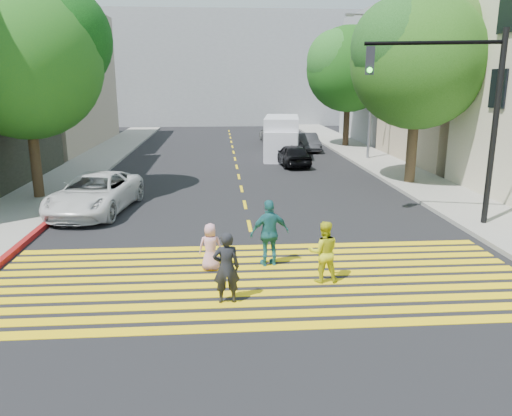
{
  "coord_description": "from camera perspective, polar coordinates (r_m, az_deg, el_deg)",
  "views": [
    {
      "loc": [
        -0.98,
        -10.27,
        4.81
      ],
      "look_at": [
        0.0,
        3.0,
        1.4
      ],
      "focal_mm": 35.0,
      "sensor_mm": 36.0,
      "label": 1
    }
  ],
  "objects": [
    {
      "name": "white_sedan",
      "position": [
        19.57,
        -17.92,
        1.61
      ],
      "size": [
        3.11,
        5.49,
        1.45
      ],
      "primitive_type": "imported",
      "rotation": [
        0.0,
        0.0,
        -0.14
      ],
      "color": "silver",
      "rests_on": "ground"
    },
    {
      "name": "pedestrian_woman",
      "position": [
        12.27,
        7.73,
        -4.99
      ],
      "size": [
        0.77,
        0.61,
        1.54
      ],
      "primitive_type": "imported",
      "rotation": [
        0.0,
        0.0,
        3.11
      ],
      "color": "gold",
      "rests_on": "ground"
    },
    {
      "name": "dark_car_parked",
      "position": [
        35.42,
        5.94,
        7.5
      ],
      "size": [
        1.33,
        3.73,
        1.23
      ],
      "primitive_type": "imported",
      "rotation": [
        0.0,
        0.0,
        0.01
      ],
      "color": "#232428",
      "rests_on": "ground"
    },
    {
      "name": "pedestrian_child",
      "position": [
        13.02,
        -5.22,
        -4.44
      ],
      "size": [
        0.62,
        0.41,
        1.25
      ],
      "primitive_type": "imported",
      "rotation": [
        0.0,
        0.0,
        3.12
      ],
      "color": "pink",
      "rests_on": "ground"
    },
    {
      "name": "traffic_signal",
      "position": [
        17.69,
        22.16,
        11.17
      ],
      "size": [
        4.26,
        1.29,
        6.4
      ],
      "rotation": [
        0.0,
        0.0,
        -0.25
      ],
      "color": "black",
      "rests_on": "ground"
    },
    {
      "name": "tree_left",
      "position": [
        22.1,
        -24.8,
        15.76
      ],
      "size": [
        7.77,
        7.72,
        8.65
      ],
      "rotation": [
        0.0,
        0.0,
        0.36
      ],
      "color": "#3C281D",
      "rests_on": "ground"
    },
    {
      "name": "silver_car",
      "position": [
        40.61,
        1.88,
        8.48
      ],
      "size": [
        1.89,
        4.46,
        1.28
      ],
      "primitive_type": "imported",
      "rotation": [
        0.0,
        0.0,
        3.16
      ],
      "color": "#9D9D9D",
      "rests_on": "ground"
    },
    {
      "name": "lane_line",
      "position": [
        33.14,
        -2.5,
        6.03
      ],
      "size": [
        0.12,
        34.4,
        0.01
      ],
      "color": "yellow",
      "rests_on": "ground"
    },
    {
      "name": "sidewalk_left",
      "position": [
        33.47,
        -17.25,
        5.6
      ],
      "size": [
        3.0,
        40.0,
        0.15
      ],
      "primitive_type": "cube",
      "color": "gray",
      "rests_on": "ground"
    },
    {
      "name": "tree_right_near",
      "position": [
        24.46,
        18.27,
        16.39
      ],
      "size": [
        7.05,
        6.69,
        8.81
      ],
      "rotation": [
        0.0,
        0.0,
        0.11
      ],
      "color": "#31271B",
      "rests_on": "ground"
    },
    {
      "name": "building_right_tan",
      "position": [
        33.35,
        25.13,
        13.39
      ],
      "size": [
        10.0,
        10.0,
        10.0
      ],
      "primitive_type": "cube",
      "color": "tan",
      "rests_on": "ground"
    },
    {
      "name": "white_van",
      "position": [
        32.01,
        2.93,
        7.93
      ],
      "size": [
        2.76,
        5.7,
        2.58
      ],
      "rotation": [
        0.0,
        0.0,
        -0.14
      ],
      "color": "silver",
      "rests_on": "ground"
    },
    {
      "name": "crosswalk",
      "position": [
        12.55,
        0.59,
        -8.15
      ],
      "size": [
        13.4,
        5.3,
        0.01
      ],
      "color": "yellow",
      "rests_on": "ground"
    },
    {
      "name": "sidewalk_right",
      "position": [
        27.4,
        16.12,
        3.86
      ],
      "size": [
        3.0,
        60.0,
        0.15
      ],
      "primitive_type": "cube",
      "color": "gray",
      "rests_on": "ground"
    },
    {
      "name": "pedestrian_man",
      "position": [
        11.05,
        -3.41,
        -6.83
      ],
      "size": [
        0.62,
        0.43,
        1.64
      ],
      "primitive_type": "imported",
      "rotation": [
        0.0,
        0.0,
        3.21
      ],
      "color": "black",
      "rests_on": "ground"
    },
    {
      "name": "street_lamp",
      "position": [
        31.42,
        12.82,
        14.35
      ],
      "size": [
        1.96,
        0.53,
        8.68
      ],
      "rotation": [
        0.0,
        0.0,
        0.18
      ],
      "color": "slate",
      "rests_on": "ground"
    },
    {
      "name": "tree_right_far",
      "position": [
        37.55,
        10.67,
        15.82
      ],
      "size": [
        7.47,
        7.28,
        8.76
      ],
      "rotation": [
        0.0,
        0.0,
        0.23
      ],
      "color": "black",
      "rests_on": "ground"
    },
    {
      "name": "curb_red",
      "position": [
        17.95,
        -23.33,
        -2.11
      ],
      "size": [
        0.2,
        8.0,
        0.16
      ],
      "primitive_type": "cube",
      "color": "maroon",
      "rests_on": "ground"
    },
    {
      "name": "backdrop_block",
      "position": [
        58.29,
        -3.39,
        15.52
      ],
      "size": [
        30.0,
        8.0,
        12.0
      ],
      "primitive_type": "cube",
      "color": "gray",
      "rests_on": "ground"
    },
    {
      "name": "pedestrian_extra",
      "position": [
        13.19,
        1.58,
        -2.88
      ],
      "size": [
        1.12,
        0.65,
        1.8
      ],
      "primitive_type": "imported",
      "rotation": [
        0.0,
        0.0,
        3.35
      ],
      "color": "#226973",
      "rests_on": "ground"
    },
    {
      "name": "building_left_tan",
      "position": [
        41.11,
        -26.4,
        13.2
      ],
      "size": [
        12.0,
        16.0,
        10.0
      ],
      "primitive_type": "cube",
      "color": "tan",
      "rests_on": "ground"
    },
    {
      "name": "dark_car_near",
      "position": [
        28.97,
        4.16,
        6.06
      ],
      "size": [
        1.95,
        3.91,
        1.28
      ],
      "primitive_type": "imported",
      "rotation": [
        0.0,
        0.0,
        3.26
      ],
      "color": "black",
      "rests_on": "ground"
    },
    {
      "name": "ground",
      "position": [
        11.39,
        1.13,
        -10.62
      ],
      "size": [
        120.0,
        120.0,
        0.0
      ],
      "primitive_type": "plane",
      "color": "black"
    },
    {
      "name": "building_right_grey",
      "position": [
        43.33,
        17.96,
        13.96
      ],
      "size": [
        10.0,
        10.0,
        10.0
      ],
      "primitive_type": "cube",
      "color": "gray",
      "rests_on": "ground"
    }
  ]
}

